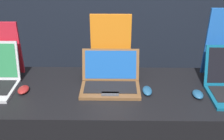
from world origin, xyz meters
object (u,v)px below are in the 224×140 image
laptop_middle (110,80)px  promo_stand_middle (111,47)px  mouse_front (23,90)px  mouse_back (198,94)px  mouse_middle (147,91)px

laptop_middle → promo_stand_middle: 0.25m
mouse_front → mouse_back: bearing=-2.1°
promo_stand_middle → mouse_back: bearing=-27.7°
mouse_middle → mouse_back: 0.33m
mouse_middle → promo_stand_middle: (-0.25, 0.26, 0.20)m
mouse_front → laptop_middle: laptop_middle is taller
laptop_middle → promo_stand_middle: (-0.00, 0.18, 0.16)m
laptop_middle → mouse_middle: 0.26m
laptop_middle → mouse_middle: (0.25, -0.07, -0.04)m
mouse_front → mouse_middle: same height
mouse_front → mouse_middle: size_ratio=0.94×
mouse_front → mouse_middle: (0.83, -0.00, 0.00)m
mouse_front → promo_stand_middle: promo_stand_middle is taller
promo_stand_middle → mouse_middle: bearing=-46.3°
mouse_front → laptop_middle: (0.58, 0.07, 0.04)m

